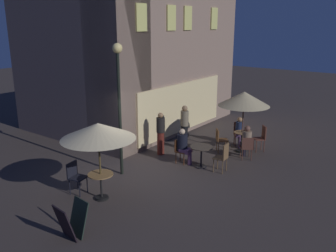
{
  "coord_description": "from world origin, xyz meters",
  "views": [
    {
      "loc": [
        -7.66,
        -7.45,
        4.77
      ],
      "look_at": [
        0.88,
        -1.07,
        1.7
      ],
      "focal_mm": 38.61,
      "sensor_mm": 36.0,
      "label": 1
    }
  ],
  "objects_px": {
    "patron_seated_2": "(183,144)",
    "patron_standing_3": "(184,127)",
    "cafe_chair_2": "(220,138)",
    "patron_seated_0": "(240,130)",
    "patio_umbrella_1": "(98,131)",
    "cafe_chair_4": "(75,174)",
    "cafe_table_1": "(101,181)",
    "cafe_chair_1": "(239,132)",
    "cafe_chair_5": "(223,155)",
    "patron_standing_4": "(161,134)",
    "cafe_chair_6": "(180,149)",
    "menu_sandwich_board": "(72,220)",
    "cafe_chair_3": "(247,146)",
    "cafe_table_2": "(201,152)",
    "street_lamp_near_corner": "(119,88)",
    "patio_umbrella_0": "(244,99)",
    "patron_seated_1": "(246,140)",
    "cafe_table_0": "(242,139)",
    "cafe_chair_0": "(262,136)"
  },
  "relations": [
    {
      "from": "patron_seated_2",
      "to": "patron_standing_3",
      "type": "height_order",
      "value": "patron_standing_3"
    },
    {
      "from": "cafe_chair_2",
      "to": "patron_seated_2",
      "type": "xyz_separation_m",
      "value": [
        -1.76,
        0.47,
        0.16
      ]
    },
    {
      "from": "patron_seated_0",
      "to": "cafe_chair_2",
      "type": "bearing_deg",
      "value": -49.07
    },
    {
      "from": "cafe_chair_2",
      "to": "patron_seated_2",
      "type": "height_order",
      "value": "patron_seated_2"
    },
    {
      "from": "patio_umbrella_1",
      "to": "cafe_chair_4",
      "type": "bearing_deg",
      "value": 101.88
    },
    {
      "from": "patron_seated_0",
      "to": "patio_umbrella_1",
      "type": "bearing_deg",
      "value": -43.69
    },
    {
      "from": "cafe_table_1",
      "to": "cafe_chair_1",
      "type": "distance_m",
      "value": 6.58
    },
    {
      "from": "cafe_chair_5",
      "to": "patron_standing_3",
      "type": "relative_size",
      "value": 0.57
    },
    {
      "from": "patron_seated_2",
      "to": "patron_standing_4",
      "type": "bearing_deg",
      "value": 161.9
    },
    {
      "from": "cafe_chair_1",
      "to": "cafe_chair_6",
      "type": "distance_m",
      "value": 3.07
    },
    {
      "from": "menu_sandwich_board",
      "to": "cafe_chair_3",
      "type": "distance_m",
      "value": 6.99
    },
    {
      "from": "cafe_table_1",
      "to": "cafe_chair_4",
      "type": "relative_size",
      "value": 0.81
    },
    {
      "from": "cafe_chair_1",
      "to": "cafe_chair_3",
      "type": "relative_size",
      "value": 1.1
    },
    {
      "from": "cafe_table_2",
      "to": "cafe_chair_1",
      "type": "relative_size",
      "value": 0.83
    },
    {
      "from": "street_lamp_near_corner",
      "to": "cafe_table_2",
      "type": "xyz_separation_m",
      "value": [
        2.03,
        -1.77,
        -2.29
      ]
    },
    {
      "from": "street_lamp_near_corner",
      "to": "cafe_chair_6",
      "type": "height_order",
      "value": "street_lamp_near_corner"
    },
    {
      "from": "cafe_chair_2",
      "to": "patio_umbrella_0",
      "type": "bearing_deg",
      "value": -0.0
    },
    {
      "from": "patron_standing_3",
      "to": "patron_seated_1",
      "type": "bearing_deg",
      "value": -149.06
    },
    {
      "from": "cafe_chair_4",
      "to": "patron_standing_4",
      "type": "height_order",
      "value": "patron_standing_4"
    },
    {
      "from": "cafe_table_2",
      "to": "cafe_chair_1",
      "type": "distance_m",
      "value": 2.87
    },
    {
      "from": "patron_seated_2",
      "to": "patron_standing_4",
      "type": "height_order",
      "value": "patron_standing_4"
    },
    {
      "from": "street_lamp_near_corner",
      "to": "cafe_table_0",
      "type": "xyz_separation_m",
      "value": [
        4.26,
        -2.19,
        -2.33
      ]
    },
    {
      "from": "patron_seated_1",
      "to": "cafe_table_1",
      "type": "bearing_deg",
      "value": 122.51
    },
    {
      "from": "cafe_chair_6",
      "to": "patron_seated_0",
      "type": "xyz_separation_m",
      "value": [
        2.84,
        -0.89,
        0.15
      ]
    },
    {
      "from": "patron_seated_0",
      "to": "patron_standing_3",
      "type": "height_order",
      "value": "patron_standing_3"
    },
    {
      "from": "cafe_chair_2",
      "to": "cafe_chair_4",
      "type": "relative_size",
      "value": 0.96
    },
    {
      "from": "cafe_chair_2",
      "to": "patron_seated_0",
      "type": "xyz_separation_m",
      "value": [
        1.06,
        -0.28,
        0.11
      ]
    },
    {
      "from": "patron_seated_1",
      "to": "patron_seated_2",
      "type": "relative_size",
      "value": 1.0
    },
    {
      "from": "patron_seated_1",
      "to": "street_lamp_near_corner",
      "type": "bearing_deg",
      "value": 106.62
    },
    {
      "from": "patio_umbrella_0",
      "to": "cafe_chair_1",
      "type": "relative_size",
      "value": 2.49
    },
    {
      "from": "cafe_table_1",
      "to": "patio_umbrella_0",
      "type": "distance_m",
      "value": 6.22
    },
    {
      "from": "cafe_chair_5",
      "to": "cafe_chair_2",
      "type": "bearing_deg",
      "value": -62.95
    },
    {
      "from": "patron_seated_0",
      "to": "patron_seated_1",
      "type": "distance_m",
      "value": 1.34
    },
    {
      "from": "patron_standing_3",
      "to": "cafe_table_1",
      "type": "bearing_deg",
      "value": 115.6
    },
    {
      "from": "street_lamp_near_corner",
      "to": "cafe_chair_5",
      "type": "relative_size",
      "value": 4.25
    },
    {
      "from": "cafe_table_0",
      "to": "cafe_table_2",
      "type": "relative_size",
      "value": 1.0
    },
    {
      "from": "cafe_chair_6",
      "to": "street_lamp_near_corner",
      "type": "bearing_deg",
      "value": -122.59
    },
    {
      "from": "cafe_chair_2",
      "to": "street_lamp_near_corner",
      "type": "bearing_deg",
      "value": -152.8
    },
    {
      "from": "patron_standing_3",
      "to": "cafe_chair_6",
      "type": "bearing_deg",
      "value": 137.97
    },
    {
      "from": "patio_umbrella_1",
      "to": "patron_standing_3",
      "type": "relative_size",
      "value": 1.27
    },
    {
      "from": "street_lamp_near_corner",
      "to": "menu_sandwich_board",
      "type": "xyz_separation_m",
      "value": [
        -3.32,
        -1.62,
        -2.41
      ]
    },
    {
      "from": "street_lamp_near_corner",
      "to": "patio_umbrella_1",
      "type": "relative_size",
      "value": 1.9
    },
    {
      "from": "cafe_chair_3",
      "to": "cafe_table_0",
      "type": "bearing_deg",
      "value": 0.0
    },
    {
      "from": "patio_umbrella_0",
      "to": "patron_seated_0",
      "type": "distance_m",
      "value": 1.52
    },
    {
      "from": "cafe_chair_6",
      "to": "cafe_chair_0",
      "type": "bearing_deg",
      "value": 50.89
    },
    {
      "from": "menu_sandwich_board",
      "to": "patron_standing_3",
      "type": "xyz_separation_m",
      "value": [
        6.55,
        1.36,
        0.45
      ]
    },
    {
      "from": "cafe_chair_2",
      "to": "cafe_chair_1",
      "type": "bearing_deg",
      "value": 40.34
    },
    {
      "from": "cafe_table_0",
      "to": "patron_seated_1",
      "type": "height_order",
      "value": "patron_seated_1"
    },
    {
      "from": "patron_seated_1",
      "to": "cafe_chair_5",
      "type": "bearing_deg",
      "value": 139.52
    },
    {
      "from": "street_lamp_near_corner",
      "to": "cafe_table_0",
      "type": "distance_m",
      "value": 5.32
    }
  ]
}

